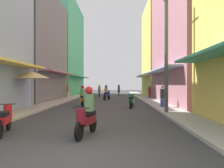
{
  "coord_description": "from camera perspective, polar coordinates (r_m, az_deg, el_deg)",
  "views": [
    {
      "loc": [
        1.06,
        -4.81,
        1.65
      ],
      "look_at": [
        0.64,
        14.94,
        1.67
      ],
      "focal_mm": 35.81,
      "sensor_mm": 36.0,
      "label": 1
    }
  ],
  "objects": [
    {
      "name": "ground_plane",
      "position": [
        20.89,
        -1.69,
        -4.59
      ],
      "size": [
        87.95,
        87.95,
        0.0
      ],
      "primitive_type": "plane",
      "color": "#38383A"
    },
    {
      "name": "pedestrian_midway",
      "position": [
        15.49,
        12.76,
        -3.23
      ],
      "size": [
        0.34,
        0.34,
        1.59
      ],
      "color": "#334C8C",
      "rests_on": "ground"
    },
    {
      "name": "pedestrian_far",
      "position": [
        25.81,
        9.54,
        -2.01
      ],
      "size": [
        0.34,
        0.34,
        1.55
      ],
      "color": "#99333F",
      "rests_on": "ground"
    },
    {
      "name": "utility_pole",
      "position": [
        12.69,
        13.7,
        8.76
      ],
      "size": [
        0.2,
        1.2,
        7.03
      ],
      "color": "#4C4C4F",
      "rests_on": "ground"
    },
    {
      "name": "building_right_mid",
      "position": [
        21.58,
        21.22,
        17.6
      ],
      "size": [
        7.05,
        12.85,
        16.4
      ],
      "color": "#B7727F",
      "rests_on": "ground"
    },
    {
      "name": "motorbike_white",
      "position": [
        29.9,
        -3.24,
        -1.87
      ],
      "size": [
        0.55,
        1.81,
        1.58
      ],
      "color": "black",
      "rests_on": "ground"
    },
    {
      "name": "pedestrian_crossing",
      "position": [
        26.93,
        -11.19,
        -1.82
      ],
      "size": [
        0.34,
        0.34,
        1.65
      ],
      "color": "beige",
      "rests_on": "ground"
    },
    {
      "name": "sidewalk_left",
      "position": [
        21.54,
        -13.25,
        -4.29
      ],
      "size": [
        1.58,
        47.98,
        0.12
      ],
      "primitive_type": "cube",
      "color": "#ADA89E",
      "rests_on": "ground"
    },
    {
      "name": "building_right_far",
      "position": [
        32.48,
        13.87,
        8.16
      ],
      "size": [
        7.05,
        9.42,
        12.6
      ],
      "color": "#EFD159",
      "rests_on": "ground"
    },
    {
      "name": "motorbike_orange",
      "position": [
        16.92,
        -7.59,
        -3.26
      ],
      "size": [
        0.65,
        1.78,
        1.58
      ],
      "color": "black",
      "rests_on": "ground"
    },
    {
      "name": "sidewalk_right",
      "position": [
        21.11,
        10.11,
        -4.38
      ],
      "size": [
        1.58,
        47.98,
        0.12
      ],
      "primitive_type": "cube",
      "color": "#ADA89E",
      "rests_on": "ground"
    },
    {
      "name": "vendor_umbrella",
      "position": [
        15.0,
        -19.77,
        2.23
      ],
      "size": [
        2.21,
        2.21,
        2.48
      ],
      "color": "#99999E",
      "rests_on": "ground"
    },
    {
      "name": "motorbike_black",
      "position": [
        33.5,
        1.77,
        -1.68
      ],
      "size": [
        0.55,
        1.81,
        1.58
      ],
      "color": "black",
      "rests_on": "ground"
    },
    {
      "name": "motorbike_maroon",
      "position": [
        7.21,
        -6.4,
        -7.59
      ],
      "size": [
        0.64,
        1.78,
        1.58
      ],
      "color": "black",
      "rests_on": "ground"
    },
    {
      "name": "building_left_mid",
      "position": [
        24.27,
        -21.2,
        8.77
      ],
      "size": [
        7.05,
        10.74,
        10.75
      ],
      "color": "slate",
      "rests_on": "ground"
    },
    {
      "name": "motorbike_blue",
      "position": [
        23.3,
        -1.36,
        -2.38
      ],
      "size": [
        0.75,
        1.74,
        1.58
      ],
      "color": "black",
      "rests_on": "ground"
    },
    {
      "name": "motorbike_green",
      "position": [
        15.63,
        5.06,
        -4.26
      ],
      "size": [
        0.6,
        1.8,
        0.96
      ],
      "color": "black",
      "rests_on": "ground"
    },
    {
      "name": "building_left_far",
      "position": [
        36.22,
        -13.58,
        8.59
      ],
      "size": [
        7.05,
        13.28,
        14.2
      ],
      "color": "#4CB28C",
      "rests_on": "ground"
    },
    {
      "name": "motorbike_red",
      "position": [
        8.28,
        -25.65,
        -8.0
      ],
      "size": [
        0.69,
        1.77,
        0.96
      ],
      "color": "black",
      "rests_on": "ground"
    }
  ]
}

